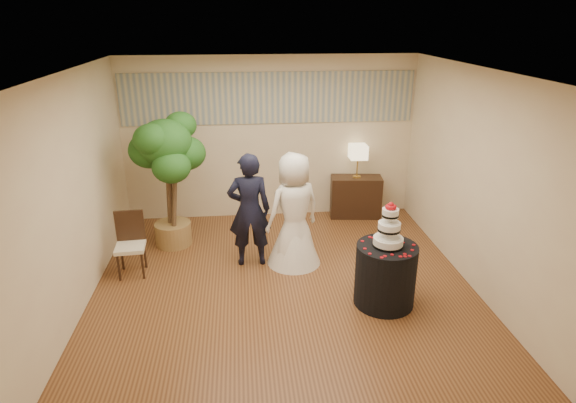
{
  "coord_description": "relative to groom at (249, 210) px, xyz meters",
  "views": [
    {
      "loc": [
        -0.51,
        -5.6,
        3.4
      ],
      "look_at": [
        0.1,
        0.4,
        1.05
      ],
      "focal_mm": 30.0,
      "sensor_mm": 36.0,
      "label": 1
    }
  ],
  "objects": [
    {
      "name": "ficus_tree",
      "position": [
        -1.19,
        0.74,
        0.22
      ],
      "size": [
        1.12,
        1.12,
        2.1
      ],
      "primitive_type": null,
      "rotation": [
        0.0,
        0.0,
        3.02
      ],
      "color": "#23591C",
      "rests_on": "floor"
    },
    {
      "name": "console",
      "position": [
        1.92,
        1.58,
        -0.46
      ],
      "size": [
        0.92,
        0.49,
        0.74
      ],
      "primitive_type": "cube",
      "rotation": [
        0.0,
        0.0,
        -0.12
      ],
      "color": "black",
      "rests_on": "floor"
    },
    {
      "name": "wedding_cake",
      "position": [
        1.63,
        -1.22,
        0.25
      ],
      "size": [
        0.37,
        0.37,
        0.57
      ],
      "primitive_type": null,
      "color": "white",
      "rests_on": "cake_table"
    },
    {
      "name": "wall_front",
      "position": [
        0.42,
        -3.18,
        0.57
      ],
      "size": [
        5.0,
        0.06,
        2.8
      ],
      "primitive_type": "cube",
      "color": "beige",
      "rests_on": "ground"
    },
    {
      "name": "table_lamp",
      "position": [
        1.92,
        1.58,
        0.19
      ],
      "size": [
        0.29,
        0.29,
        0.58
      ],
      "primitive_type": null,
      "color": "beige",
      "rests_on": "console"
    },
    {
      "name": "bride",
      "position": [
        0.63,
        -0.05,
        -0.0
      ],
      "size": [
        1.05,
        1.04,
        1.66
      ],
      "primitive_type": "imported",
      "rotation": [
        0.0,
        0.0,
        3.55
      ],
      "color": "white",
      "rests_on": "floor"
    },
    {
      "name": "ceiling",
      "position": [
        0.42,
        -0.68,
        1.97
      ],
      "size": [
        5.0,
        5.0,
        0.0
      ],
      "primitive_type": "cube",
      "color": "white",
      "rests_on": "wall_back"
    },
    {
      "name": "wall_left",
      "position": [
        -2.08,
        -0.68,
        0.57
      ],
      "size": [
        0.06,
        5.0,
        2.8
      ],
      "primitive_type": "cube",
      "color": "beige",
      "rests_on": "ground"
    },
    {
      "name": "wall_back",
      "position": [
        0.42,
        1.82,
        0.57
      ],
      "size": [
        5.0,
        0.06,
        2.8
      ],
      "primitive_type": "cube",
      "color": "beige",
      "rests_on": "ground"
    },
    {
      "name": "floor",
      "position": [
        0.42,
        -0.68,
        -0.83
      ],
      "size": [
        5.0,
        5.0,
        0.0
      ],
      "primitive_type": "cube",
      "color": "brown",
      "rests_on": "ground"
    },
    {
      "name": "cake_table",
      "position": [
        1.63,
        -1.22,
        -0.43
      ],
      "size": [
        0.76,
        0.76,
        0.79
      ],
      "primitive_type": "cylinder",
      "rotation": [
        0.0,
        0.0,
        -0.02
      ],
      "color": "black",
      "rests_on": "floor"
    },
    {
      "name": "side_chair",
      "position": [
        -1.65,
        -0.16,
        -0.39
      ],
      "size": [
        0.44,
        0.46,
        0.89
      ],
      "primitive_type": null,
      "rotation": [
        0.0,
        0.0,
        0.07
      ],
      "color": "black",
      "rests_on": "floor"
    },
    {
      "name": "mural_border",
      "position": [
        0.42,
        1.8,
        1.27
      ],
      "size": [
        4.9,
        0.02,
        0.85
      ],
      "primitive_type": "cube",
      "color": "#999E8F",
      "rests_on": "wall_back"
    },
    {
      "name": "groom",
      "position": [
        0.0,
        0.0,
        0.0
      ],
      "size": [
        0.61,
        0.41,
        1.66
      ],
      "primitive_type": "imported",
      "rotation": [
        0.0,
        0.0,
        3.16
      ],
      "color": "black",
      "rests_on": "floor"
    },
    {
      "name": "wall_right",
      "position": [
        2.92,
        -0.68,
        0.57
      ],
      "size": [
        0.06,
        5.0,
        2.8
      ],
      "primitive_type": "cube",
      "color": "beige",
      "rests_on": "ground"
    }
  ]
}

